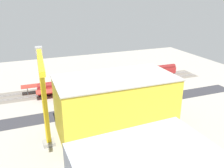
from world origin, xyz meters
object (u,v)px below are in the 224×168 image
at_px(platform_canopy_far, 79,80).
at_px(street_tree_1, 166,83).
at_px(parked_car_0, 159,101).
at_px(traffic_light, 134,89).
at_px(parked_car_1, 141,104).
at_px(passenger_coach, 161,70).
at_px(box_truck_0, 77,113).
at_px(construction_building, 115,105).
at_px(locomotive, 123,77).
at_px(platform_canopy_near, 86,86).
at_px(freight_coach_far, 56,87).
at_px(street_tree_2, 128,90).
at_px(street_tree_5, 163,83).
at_px(parked_car_3, 107,109).
at_px(tower_crane, 44,94).
at_px(street_tree_0, 106,93).
at_px(street_tree_4, 167,83).
at_px(parked_car_4, 87,113).
at_px(street_tree_3, 69,98).
at_px(parked_car_2, 126,107).

distance_m(platform_canopy_far, street_tree_1, 42.68).
distance_m(parked_car_0, traffic_light, 12.28).
xyz_separation_m(parked_car_1, traffic_light, (-0.39, -8.10, 3.83)).
height_order(passenger_coach, box_truck_0, passenger_coach).
relative_size(parked_car_0, street_tree_1, 0.55).
bearing_deg(construction_building, locomotive, -116.67).
height_order(platform_canopy_near, locomotive, locomotive).
distance_m(passenger_coach, freight_coach_far, 61.96).
distance_m(construction_building, street_tree_2, 27.74).
relative_size(street_tree_2, street_tree_5, 0.83).
relative_size(platform_canopy_far, passenger_coach, 2.86).
bearing_deg(parked_car_3, street_tree_5, -166.72).
relative_size(tower_crane, traffic_light, 4.41).
bearing_deg(passenger_coach, street_tree_0, 29.41).
distance_m(parked_car_0, street_tree_1, 12.83).
relative_size(locomotive, construction_building, 0.40).
height_order(parked_car_3, street_tree_4, street_tree_4).
bearing_deg(locomotive, parked_car_4, 46.64).
distance_m(freight_coach_far, parked_car_4, 27.49).
xyz_separation_m(passenger_coach, construction_building, (48.20, 46.41, 6.43)).
bearing_deg(traffic_light, street_tree_5, 178.85).
xyz_separation_m(parked_car_0, parked_car_4, (32.27, -0.64, 0.02)).
bearing_deg(street_tree_4, platform_canopy_far, -30.71).
bearing_deg(box_truck_0, street_tree_1, -170.36).
relative_size(parked_car_4, street_tree_5, 0.56).
relative_size(freight_coach_far, street_tree_2, 2.77).
bearing_deg(freight_coach_far, traffic_light, 149.95).
distance_m(freight_coach_far, box_truck_0, 26.62).
height_order(platform_canopy_near, platform_canopy_far, platform_canopy_far).
distance_m(street_tree_0, street_tree_2, 10.83).
distance_m(platform_canopy_near, street_tree_0, 14.96).
bearing_deg(parked_car_1, street_tree_3, -16.37).
bearing_deg(parked_car_3, parked_car_4, 1.15).
bearing_deg(freight_coach_far, parked_car_1, 139.87).
distance_m(locomotive, parked_car_1, 32.75).
bearing_deg(street_tree_2, street_tree_4, 177.99).
relative_size(parked_car_0, construction_building, 0.11).
bearing_deg(parked_car_3, traffic_light, -154.33).
bearing_deg(street_tree_0, street_tree_2, -176.42).
distance_m(parked_car_1, street_tree_3, 30.52).
bearing_deg(parked_car_0, street_tree_3, -13.47).
distance_m(parked_car_3, parked_car_4, 8.23).
bearing_deg(parked_car_1, traffic_light, -92.76).
distance_m(parked_car_4, street_tree_2, 22.98).
height_order(parked_car_0, street_tree_3, street_tree_3).
distance_m(parked_car_1, construction_building, 24.59).
xyz_separation_m(box_truck_0, street_tree_0, (-14.46, -7.34, 3.02)).
bearing_deg(street_tree_4, parked_car_2, 17.47).
distance_m(street_tree_2, street_tree_4, 20.21).
distance_m(locomotive, passenger_coach, 24.04).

